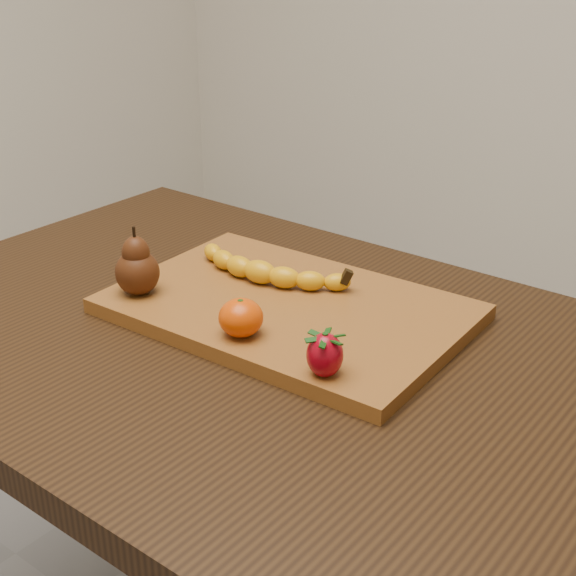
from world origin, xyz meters
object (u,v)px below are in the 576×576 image
Objects in this scene: mandarin at (241,318)px; cutting_board at (288,309)px; pear at (136,261)px; table at (239,391)px.

cutting_board is at bearing 95.96° from mandarin.
mandarin is at bearing -1.80° from pear.
mandarin reaches higher than cutting_board.
mandarin is at bearing -86.33° from cutting_board.
cutting_board reaches higher than table.
mandarin reaches higher than table.
pear reaches higher than cutting_board.
mandarin is (0.01, -0.11, 0.03)m from cutting_board.
cutting_board is 0.11m from mandarin.
table is at bearing 136.86° from mandarin.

